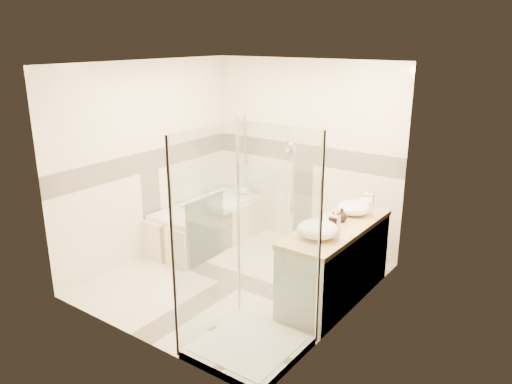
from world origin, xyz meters
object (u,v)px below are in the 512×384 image
Objects in this scene: amenity_bottle_a at (333,220)px; shower_enclosure at (243,295)px; vessel_sink_far at (318,229)px; amenity_bottle_b at (342,215)px; vanity at (335,262)px; bathtub at (207,222)px; vessel_sink_near at (354,208)px.

shower_enclosure is at bearing -102.78° from amenity_bottle_a.
amenity_bottle_b is at bearing 90.00° from vessel_sink_far.
vessel_sink_far reaches higher than vanity.
bathtub is 0.83× the size of shower_enclosure.
amenity_bottle_b is at bearing 79.04° from shower_enclosure.
vessel_sink_near is 0.30m from amenity_bottle_b.
shower_enclosure is 1.49m from amenity_bottle_b.
amenity_bottle_a is at bearing -106.40° from vanity.
amenity_bottle_b is at bearing 90.00° from amenity_bottle_a.
amenity_bottle_a is at bearing -90.00° from amenity_bottle_b.
vessel_sink_far is (0.27, 0.88, 0.43)m from shower_enclosure.
vessel_sink_far is at bearing -90.00° from amenity_bottle_b.
amenity_bottle_a reaches higher than vanity.
bathtub is at bearing 174.31° from amenity_bottle_b.
bathtub is 2.34m from vessel_sink_far.
amenity_bottle_b reaches higher than vanity.
bathtub is at bearing 160.81° from vessel_sink_far.
shower_enclosure is at bearing -107.23° from vessel_sink_far.
amenity_bottle_a reaches higher than bathtub.
vanity is at bearing -81.76° from amenity_bottle_b.
vanity is 3.85× the size of vessel_sink_far.
vanity is (2.15, -0.35, 0.12)m from bathtub.
shower_enclosure reaches higher than vessel_sink_far.
vessel_sink_far is at bearing -90.00° from vessel_sink_near.
vessel_sink_near is at bearing 90.00° from amenity_bottle_a.
vessel_sink_far is 0.32m from amenity_bottle_a.
vessel_sink_near is at bearing 90.00° from amenity_bottle_b.
vanity reaches higher than bathtub.
vessel_sink_far is at bearing -19.19° from bathtub.
bathtub is 2.23m from amenity_bottle_b.
vanity is at bearing -87.38° from vessel_sink_near.
amenity_bottle_a is at bearing 77.22° from shower_enclosure.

